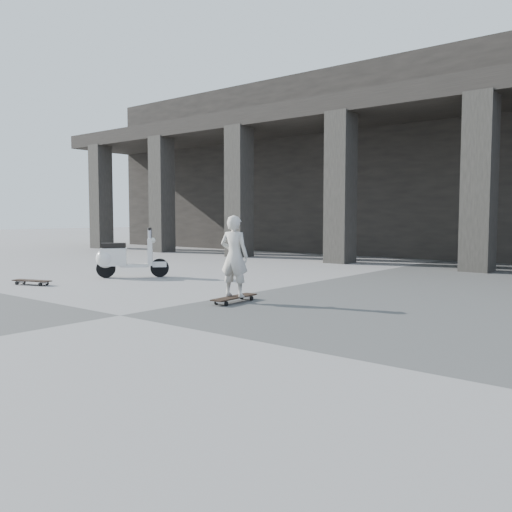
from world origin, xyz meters
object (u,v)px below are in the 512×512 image
Objects in this scene: skateboard_spare at (32,281)px; longboard at (234,298)px; child at (234,256)px; scooter at (120,258)px.

longboard is at bearing -7.36° from skateboard_spare.
longboard is at bearing -130.50° from child.
longboard is 4.27m from skateboard_spare.
skateboard_spare is (-4.18, -0.84, 0.00)m from longboard.
longboard is 0.75× the size of scooter.
longboard is 1.12× the size of skateboard_spare.
scooter is at bearing 72.98° from longboard.
child is (4.18, 0.84, 0.61)m from skateboard_spare.
skateboard_spare is 0.67× the size of scooter.
child is (-0.00, -0.00, 0.61)m from longboard.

